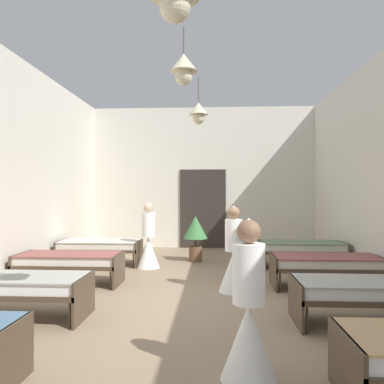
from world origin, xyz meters
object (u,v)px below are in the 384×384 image
Objects in this scene: bed_right_row_1 at (369,291)px; potted_plant at (195,231)px; bed_left_row_2 at (70,261)px; bed_right_row_2 at (326,263)px; nurse_far_aisle at (249,322)px; nurse_near_aisle at (234,261)px; bed_left_row_1 at (17,286)px; bed_left_row_3 at (100,246)px; bed_right_row_3 at (301,248)px; nurse_mid_aisle at (148,244)px.

potted_plant is (-2.46, 4.39, 0.30)m from bed_right_row_1.
bed_left_row_2 and bed_right_row_2 have the same top height.
bed_right_row_1 is 5.04m from potted_plant.
nurse_far_aisle is at bearing -115.99° from bed_right_row_2.
bed_right_row_2 is 1.70m from nurse_near_aisle.
bed_left_row_1 is 3.80m from bed_left_row_3.
bed_left_row_3 is (0.00, 1.90, 0.00)m from bed_left_row_2.
bed_left_row_1 is at bearing -116.84° from potted_plant.
bed_left_row_1 and bed_right_row_2 have the same top height.
bed_left_row_1 and bed_right_row_3 have the same top height.
bed_left_row_1 is 3.72m from nurse_mid_aisle.
bed_left_row_3 is (-4.68, 1.90, 0.00)m from bed_right_row_2.
bed_right_row_3 is (4.68, 3.80, 0.00)m from bed_left_row_1.
bed_left_row_3 is 1.70× the size of potted_plant.
bed_left_row_2 is (-4.68, 1.90, 0.00)m from bed_right_row_1.
nurse_near_aisle reaches higher than potted_plant.
nurse_mid_aisle reaches higher than bed_right_row_1.
bed_left_row_2 is 1.90m from bed_left_row_3.
nurse_mid_aisle reaches higher than bed_right_row_2.
bed_right_row_3 is (0.00, 3.80, 0.00)m from bed_right_row_1.
potted_plant is (2.22, 2.49, 0.30)m from bed_left_row_2.
bed_right_row_1 and bed_right_row_3 have the same top height.
bed_right_row_2 is at bearing 90.00° from bed_right_row_1.
nurse_mid_aisle reaches higher than bed_right_row_3.
bed_right_row_1 is at bearing 178.29° from nurse_far_aisle.
bed_right_row_2 is 1.00× the size of bed_right_row_3.
potted_plant reaches higher than bed_left_row_2.
nurse_mid_aisle is (-3.48, 1.62, 0.09)m from bed_right_row_2.
bed_left_row_2 is at bearing 180.00° from bed_right_row_2.
nurse_far_aisle is at bearing -97.06° from nurse_near_aisle.
bed_right_row_3 is at bearing 0.00° from bed_left_row_3.
bed_left_row_2 is 2.02m from nurse_mid_aisle.
bed_right_row_3 is 5.60m from nurse_far_aisle.
bed_right_row_1 is 1.00× the size of bed_right_row_3.
nurse_mid_aisle is at bearing 155.06° from bed_right_row_2.
potted_plant is (-0.80, 2.85, 0.21)m from nurse_near_aisle.
bed_left_row_3 is at bearing 140.92° from bed_right_row_1.
bed_right_row_1 is 1.70× the size of potted_plant.
bed_left_row_3 is 6.13m from nurse_far_aisle.
bed_left_row_1 is at bearing 23.01° from nurse_mid_aisle.
bed_right_row_1 and bed_left_row_2 have the same top height.
nurse_far_aisle reaches higher than bed_left_row_2.
bed_right_row_2 is at bearing -160.31° from nurse_far_aisle.
potted_plant reaches higher than bed_right_row_1.
bed_right_row_2 is 3.51m from potted_plant.
nurse_mid_aisle and nurse_far_aisle have the same top height.
bed_left_row_2 is 3.04m from nurse_near_aisle.
bed_right_row_2 is 1.90m from bed_right_row_3.
nurse_mid_aisle is at bearing 71.24° from bed_left_row_1.
bed_right_row_2 is 3.83m from nurse_far_aisle.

